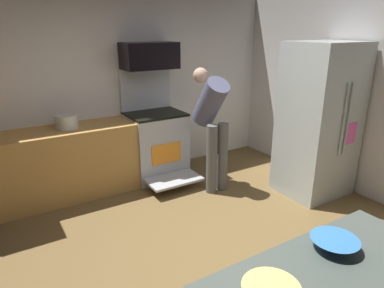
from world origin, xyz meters
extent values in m
cube|color=brown|center=(0.00, 0.00, -0.01)|extent=(5.20, 4.80, 0.02)
cube|color=silver|center=(0.00, 2.34, 1.30)|extent=(5.20, 0.12, 2.60)
cube|color=silver|center=(2.54, 0.00, 1.30)|extent=(0.12, 4.80, 2.60)
cube|color=#B58442|center=(-0.90, 1.98, 0.45)|extent=(2.40, 0.60, 0.90)
cube|color=#ADB1B8|center=(0.48, 1.96, 0.46)|extent=(0.76, 0.64, 0.92)
cube|color=black|center=(0.48, 1.96, 0.94)|extent=(0.76, 0.64, 0.03)
cube|color=#ADB1B8|center=(0.48, 2.25, 1.25)|extent=(0.76, 0.06, 0.59)
cube|color=orange|center=(0.48, 1.63, 0.45)|extent=(0.44, 0.01, 0.28)
cube|color=#ADB1B8|center=(0.48, 1.44, 0.14)|extent=(0.72, 0.41, 0.03)
cube|color=black|center=(0.48, 2.06, 1.71)|extent=(0.74, 0.38, 0.35)
cube|color=#B0BBB9|center=(2.03, 0.45, 0.96)|extent=(0.84, 0.71, 1.92)
cylinder|color=#B0BBB9|center=(1.99, 0.08, 1.06)|extent=(0.02, 0.02, 0.87)
cylinder|color=#B0BBB9|center=(2.07, 0.08, 1.06)|extent=(0.02, 0.02, 0.87)
cube|color=#EB59B3|center=(2.18, 0.09, 0.87)|extent=(0.20, 0.01, 0.26)
cylinder|color=#585858|center=(0.86, 1.11, 0.46)|extent=(0.14, 0.14, 0.92)
cylinder|color=#585858|center=(1.03, 1.11, 0.46)|extent=(0.14, 0.14, 0.92)
cylinder|color=#525470|center=(0.95, 1.29, 1.17)|extent=(0.30, 0.60, 0.68)
sphere|color=tan|center=(0.95, 1.52, 1.48)|extent=(0.20, 0.20, 0.20)
cone|color=#3373BB|center=(0.02, -1.29, 0.93)|extent=(0.27, 0.27, 0.06)
cylinder|color=#BBBEB8|center=(-0.70, 1.98, 0.98)|extent=(0.27, 0.27, 0.17)
camera|label=1|loc=(-1.50, -2.25, 2.07)|focal=31.93mm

